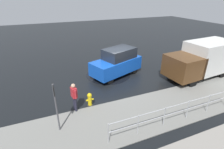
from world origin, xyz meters
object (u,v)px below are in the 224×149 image
(moving_hatchback, at_px, (117,62))
(sign_post, at_px, (55,101))
(pedestrian, at_px, (74,95))
(fire_hydrant, at_px, (90,100))
(delivery_truck, at_px, (202,59))

(moving_hatchback, distance_m, sign_post, 6.65)
(moving_hatchback, distance_m, pedestrian, 5.09)
(fire_hydrant, relative_size, sign_post, 0.33)
(pedestrian, relative_size, sign_post, 0.68)
(sign_post, bearing_deg, delivery_truck, -169.89)
(fire_hydrant, bearing_deg, delivery_truck, -176.45)
(sign_post, bearing_deg, fire_hydrant, -143.82)
(moving_hatchback, bearing_deg, delivery_truck, 154.98)
(delivery_truck, distance_m, pedestrian, 9.53)
(fire_hydrant, xyz_separation_m, pedestrian, (0.84, 0.13, 0.56))
(moving_hatchback, height_order, sign_post, sign_post)
(moving_hatchback, xyz_separation_m, delivery_truck, (-5.61, 2.62, 0.35))
(moving_hatchback, xyz_separation_m, sign_post, (4.88, 4.49, 0.55))
(moving_hatchback, distance_m, delivery_truck, 6.20)
(sign_post, bearing_deg, pedestrian, -129.39)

